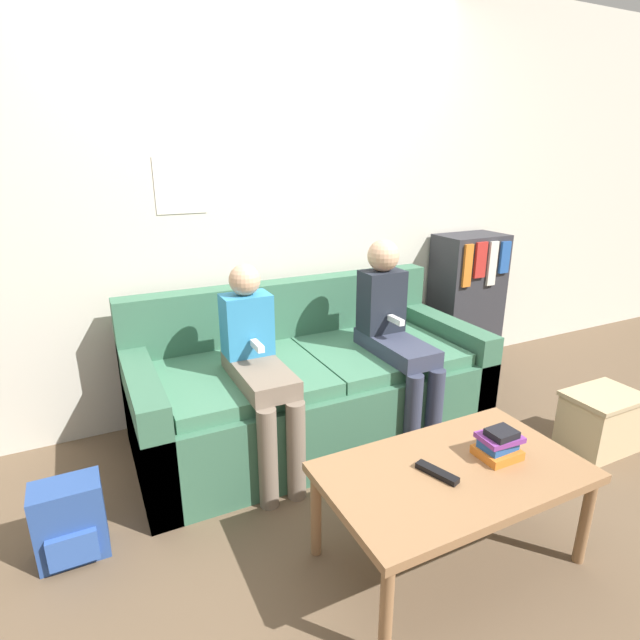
% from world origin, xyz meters
% --- Properties ---
extents(ground_plane, '(10.00, 10.00, 0.00)m').
position_xyz_m(ground_plane, '(0.00, 0.00, 0.00)').
color(ground_plane, brown).
extents(wall_back, '(8.00, 0.06, 2.60)m').
position_xyz_m(wall_back, '(-0.00, 1.10, 1.30)').
color(wall_back, beige).
rests_on(wall_back, ground_plane).
extents(couch, '(1.95, 0.89, 0.84)m').
position_xyz_m(couch, '(0.00, 0.56, 0.29)').
color(couch, '#38664C').
rests_on(couch, ground_plane).
extents(coffee_table, '(1.01, 0.59, 0.42)m').
position_xyz_m(coffee_table, '(0.09, -0.56, 0.38)').
color(coffee_table, '#8E6642').
rests_on(coffee_table, ground_plane).
extents(person_left, '(0.24, 0.60, 1.05)m').
position_xyz_m(person_left, '(-0.38, 0.34, 0.59)').
color(person_left, '#756656').
rests_on(person_left, ground_plane).
extents(person_right, '(0.24, 0.60, 1.12)m').
position_xyz_m(person_right, '(0.43, 0.35, 0.63)').
color(person_right, '#33384C').
rests_on(person_right, ground_plane).
extents(tv_remote, '(0.09, 0.17, 0.02)m').
position_xyz_m(tv_remote, '(0.00, -0.57, 0.43)').
color(tv_remote, black).
rests_on(tv_remote, coffee_table).
extents(book_stack, '(0.17, 0.14, 0.12)m').
position_xyz_m(book_stack, '(0.29, -0.57, 0.47)').
color(book_stack, orange).
rests_on(book_stack, coffee_table).
extents(bookshelf, '(0.49, 0.33, 1.02)m').
position_xyz_m(bookshelf, '(1.43, 0.89, 0.51)').
color(bookshelf, '#2D2D33').
rests_on(bookshelf, ground_plane).
extents(storage_box, '(0.40, 0.29, 0.33)m').
position_xyz_m(storage_box, '(1.36, -0.31, 0.17)').
color(storage_box, '#CCB284').
rests_on(storage_box, ground_plane).
extents(backpack, '(0.26, 0.19, 0.33)m').
position_xyz_m(backpack, '(-1.27, 0.11, 0.16)').
color(backpack, '#284789').
rests_on(backpack, ground_plane).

